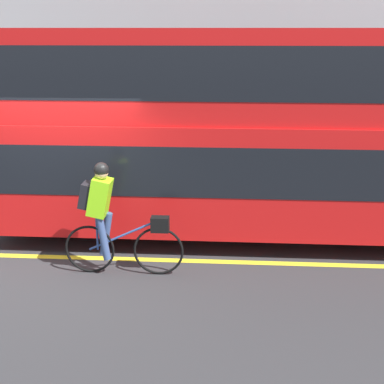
{
  "coord_description": "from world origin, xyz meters",
  "views": [
    {
      "loc": [
        2.54,
        -7.6,
        3.49
      ],
      "look_at": [
        1.99,
        0.37,
        1.02
      ],
      "focal_mm": 50.0,
      "sensor_mm": 36.0,
      "label": 1
    }
  ],
  "objects": [
    {
      "name": "ground_plane",
      "position": [
        0.0,
        0.0,
        0.0
      ],
      "size": [
        80.0,
        80.0,
        0.0
      ],
      "primitive_type": "plane",
      "color": "#2D2D30"
    },
    {
      "name": "road_center_line",
      "position": [
        0.0,
        0.03,
        0.0
      ],
      "size": [
        50.0,
        0.14,
        0.01
      ],
      "primitive_type": "cube",
      "color": "yellow",
      "rests_on": "ground_plane"
    },
    {
      "name": "sidewalk_curb",
      "position": [
        0.0,
        5.09,
        0.06
      ],
      "size": [
        60.0,
        2.53,
        0.11
      ],
      "color": "gray",
      "rests_on": "ground_plane"
    },
    {
      "name": "building_facade",
      "position": [
        0.0,
        6.5,
        4.05
      ],
      "size": [
        60.0,
        0.3,
        8.11
      ],
      "color": "#9E9EA3",
      "rests_on": "ground_plane"
    },
    {
      "name": "bus",
      "position": [
        3.74,
        1.39,
        1.95
      ],
      "size": [
        10.33,
        2.57,
        3.49
      ],
      "color": "black",
      "rests_on": "ground_plane"
    },
    {
      "name": "cyclist_on_bike",
      "position": [
        0.87,
        -0.46,
        0.9
      ],
      "size": [
        1.76,
        0.32,
        1.69
      ],
      "color": "black",
      "rests_on": "ground_plane"
    },
    {
      "name": "trash_bin",
      "position": [
        5.23,
        4.96,
        0.56
      ],
      "size": [
        0.47,
        0.47,
        0.89
      ],
      "color": "#515156",
      "rests_on": "sidewalk_curb"
    }
  ]
}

